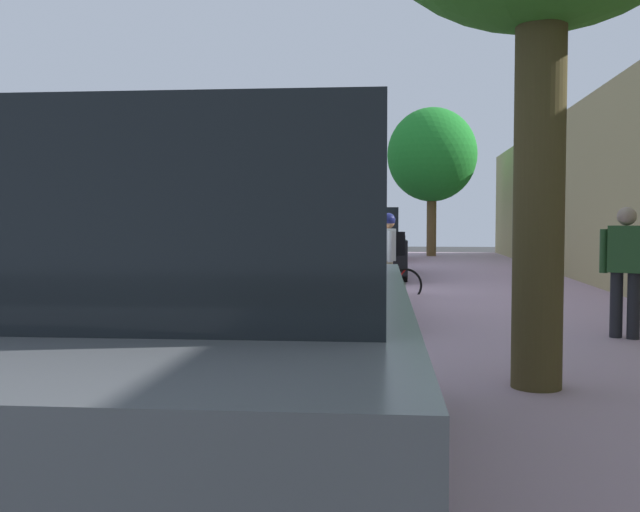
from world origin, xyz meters
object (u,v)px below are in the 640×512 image
Objects in this scene: parked_pickup_black_mid at (365,247)px; bicycle_at_curb at (378,284)px; parked_suv_grey_nearest at (226,329)px; parked_sedan_red_far at (372,244)px; street_tree_far_end at (432,155)px; pedestrian_on_phone at (626,265)px; cyclist_with_backpack at (390,249)px; parked_sedan_silver_second at (328,276)px.

parked_pickup_black_mid is 3.14× the size of bicycle_at_curb.
parked_suv_grey_nearest reaches higher than bicycle_at_curb.
parked_sedan_red_far is 0.75× the size of street_tree_far_end.
street_tree_far_end is (1.61, 15.42, 3.88)m from bicycle_at_curb.
pedestrian_on_phone is (3.67, -9.75, 0.16)m from parked_pickup_black_mid.
parked_sedan_red_far is 2.57× the size of cyclist_with_backpack.
parked_pickup_black_mid reaches higher than bicycle_at_curb.
parked_pickup_black_mid is at bearing 110.62° from pedestrian_on_phone.
street_tree_far_end is (2.12, 10.53, 3.34)m from parked_pickup_black_mid.
parked_pickup_black_mid is at bearing 90.20° from parked_suv_grey_nearest.
parked_suv_grey_nearest is 9.80m from cyclist_with_backpack.
street_tree_far_end reaches higher than parked_sedan_silver_second.
parked_pickup_black_mid is at bearing 97.84° from cyclist_with_backpack.
parked_sedan_red_far is 5.11m from street_tree_far_end.
bicycle_at_curb is at bearing 87.44° from parked_suv_grey_nearest.
pedestrian_on_phone is (3.82, -1.79, 0.31)m from parked_sedan_silver_second.
pedestrian_on_phone is (3.84, -17.32, 0.31)m from parked_sedan_red_far.
bicycle_at_curb is (0.46, 10.22, -0.66)m from parked_suv_grey_nearest.
cyclist_with_backpack reaches higher than parked_sedan_red_far.
parked_sedan_silver_second is 3.16m from bicycle_at_curb.
parked_pickup_black_mid reaches higher than parked_sedan_red_far.
parked_suv_grey_nearest is 22.68m from parked_sedan_red_far.
parked_pickup_black_mid reaches higher than parked_sedan_silver_second.
parked_suv_grey_nearest is 2.97× the size of pedestrian_on_phone.
parked_sedan_silver_second is at bearing 154.86° from pedestrian_on_phone.
parked_suv_grey_nearest reaches higher than pedestrian_on_phone.
street_tree_far_end reaches higher than parked_sedan_red_far.
cyclist_with_backpack is (0.73, -5.34, 0.16)m from parked_pickup_black_mid.
bicycle_at_curb is 0.86m from cyclist_with_backpack.
street_tree_far_end reaches higher than pedestrian_on_phone.
parked_suv_grey_nearest is 7.16m from parked_sedan_silver_second.
cyclist_with_backpack is (0.68, 9.78, 0.04)m from parked_suv_grey_nearest.
parked_sedan_red_far is 12.49m from bicycle_at_curb.
parked_suv_grey_nearest is 6.47m from pedestrian_on_phone.
parked_sedan_silver_second is 1.00× the size of parked_sedan_red_far.
bicycle_at_curb is at bearing -95.97° from street_tree_far_end.
parked_sedan_silver_second is 2.61× the size of bicycle_at_curb.
bicycle_at_curb is at bearing 77.84° from parked_sedan_silver_second.
parked_pickup_black_mid is 7.57m from parked_sedan_red_far.
parked_sedan_silver_second is 2.56× the size of cyclist_with_backpack.
pedestrian_on_phone is (1.55, -20.28, -3.18)m from street_tree_far_end.
cyclist_with_backpack is at bearing -86.00° from parked_sedan_red_far.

